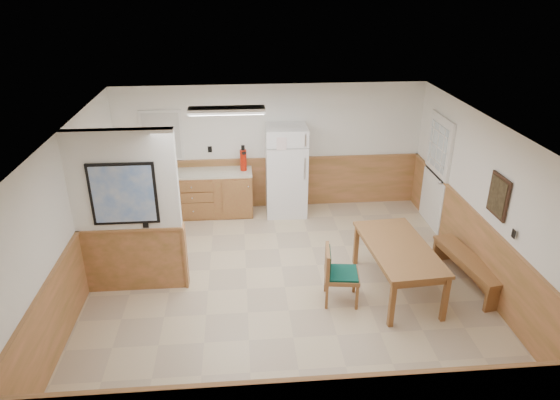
{
  "coord_description": "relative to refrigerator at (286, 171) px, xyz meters",
  "views": [
    {
      "loc": [
        -0.62,
        -6.38,
        4.39
      ],
      "look_at": [
        -0.04,
        0.4,
        1.29
      ],
      "focal_mm": 32.0,
      "sensor_mm": 36.0,
      "label": 1
    }
  ],
  "objects": [
    {
      "name": "ground",
      "position": [
        -0.27,
        -2.63,
        -0.89
      ],
      "size": [
        6.0,
        6.0,
        0.0
      ],
      "primitive_type": "plane",
      "color": "tan",
      "rests_on": "ground"
    },
    {
      "name": "ceiling",
      "position": [
        -0.27,
        -2.63,
        1.61
      ],
      "size": [
        6.0,
        6.0,
        0.02
      ],
      "primitive_type": "cube",
      "color": "white",
      "rests_on": "back_wall"
    },
    {
      "name": "back_wall",
      "position": [
        -0.27,
        0.37,
        0.36
      ],
      "size": [
        6.0,
        0.02,
        2.5
      ],
      "primitive_type": "cube",
      "color": "white",
      "rests_on": "ground"
    },
    {
      "name": "right_wall",
      "position": [
        2.73,
        -2.63,
        0.36
      ],
      "size": [
        0.02,
        6.0,
        2.5
      ],
      "primitive_type": "cube",
      "color": "white",
      "rests_on": "ground"
    },
    {
      "name": "left_wall",
      "position": [
        -3.27,
        -2.63,
        0.36
      ],
      "size": [
        0.02,
        6.0,
        2.5
      ],
      "primitive_type": "cube",
      "color": "white",
      "rests_on": "ground"
    },
    {
      "name": "wainscot_back",
      "position": [
        -0.27,
        0.35,
        -0.39
      ],
      "size": [
        6.0,
        0.04,
        1.0
      ],
      "primitive_type": "cube",
      "color": "#C97B50",
      "rests_on": "ground"
    },
    {
      "name": "wainscot_right",
      "position": [
        2.71,
        -2.63,
        -0.39
      ],
      "size": [
        0.04,
        6.0,
        1.0
      ],
      "primitive_type": "cube",
      "color": "#C97B50",
      "rests_on": "ground"
    },
    {
      "name": "wainscot_left",
      "position": [
        -3.25,
        -2.63,
        -0.39
      ],
      "size": [
        0.04,
        6.0,
        1.0
      ],
      "primitive_type": "cube",
      "color": "#C97B50",
      "rests_on": "ground"
    },
    {
      "name": "partition_wall",
      "position": [
        -2.52,
        -2.43,
        0.34
      ],
      "size": [
        1.5,
        0.2,
        2.5
      ],
      "color": "white",
      "rests_on": "ground"
    },
    {
      "name": "kitchen_counter",
      "position": [
        -1.48,
        0.05,
        -0.43
      ],
      "size": [
        2.2,
        0.61,
        1.0
      ],
      "color": "olive",
      "rests_on": "ground"
    },
    {
      "name": "exterior_door",
      "position": [
        2.7,
        -0.73,
        0.16
      ],
      "size": [
        0.07,
        1.02,
        2.15
      ],
      "color": "white",
      "rests_on": "ground"
    },
    {
      "name": "kitchen_window",
      "position": [
        -2.37,
        0.35,
        0.66
      ],
      "size": [
        0.8,
        0.04,
        1.0
      ],
      "color": "white",
      "rests_on": "back_wall"
    },
    {
      "name": "wall_painting",
      "position": [
        2.7,
        -2.93,
        0.66
      ],
      "size": [
        0.04,
        0.5,
        0.6
      ],
      "color": "#331F14",
      "rests_on": "right_wall"
    },
    {
      "name": "fluorescent_fixture",
      "position": [
        -1.07,
        -1.33,
        1.56
      ],
      "size": [
        1.2,
        0.3,
        0.09
      ],
      "color": "white",
      "rests_on": "ceiling"
    },
    {
      "name": "refrigerator",
      "position": [
        0.0,
        0.0,
        0.0
      ],
      "size": [
        0.8,
        0.73,
        1.77
      ],
      "rotation": [
        0.0,
        0.0,
        -0.02
      ],
      "color": "white",
      "rests_on": "ground"
    },
    {
      "name": "dining_table",
      "position": [
        1.39,
        -2.82,
        -0.23
      ],
      "size": [
        1.0,
        1.81,
        0.75
      ],
      "rotation": [
        0.0,
        0.0,
        0.07
      ],
      "color": "brown",
      "rests_on": "ground"
    },
    {
      "name": "dining_bench",
      "position": [
        2.53,
        -2.75,
        -0.55
      ],
      "size": [
        0.57,
        1.56,
        0.45
      ],
      "rotation": [
        0.0,
        0.0,
        0.16
      ],
      "color": "brown",
      "rests_on": "ground"
    },
    {
      "name": "dining_chair",
      "position": [
        0.42,
        -3.01,
        -0.39
      ],
      "size": [
        0.74,
        0.55,
        0.85
      ],
      "rotation": [
        0.0,
        0.0,
        -0.13
      ],
      "color": "brown",
      "rests_on": "ground"
    },
    {
      "name": "fire_extinguisher",
      "position": [
        -0.83,
        0.08,
        0.23
      ],
      "size": [
        0.15,
        0.15,
        0.5
      ],
      "rotation": [
        0.0,
        0.0,
        -0.18
      ],
      "color": "#B71B09",
      "rests_on": "kitchen_counter"
    },
    {
      "name": "soap_bottle",
      "position": [
        -2.33,
        0.02,
        0.14
      ],
      "size": [
        0.09,
        0.09,
        0.25
      ],
      "primitive_type": "cylinder",
      "rotation": [
        0.0,
        0.0,
        -0.22
      ],
      "color": "#18853C",
      "rests_on": "kitchen_counter"
    }
  ]
}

